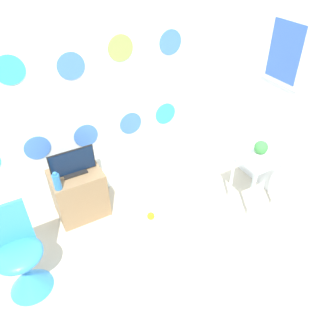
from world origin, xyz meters
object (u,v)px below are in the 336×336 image
Objects in this scene: vase at (57,182)px; potted_plant_left at (261,150)px; bathtub at (142,242)px; tv at (73,164)px; chair at (24,267)px.

vase is 0.97× the size of potted_plant_left.
tv is at bearing 105.89° from bathtub.
chair is at bearing -133.28° from vase.
bathtub is 0.95m from vase.
chair reaches higher than potted_plant_left.
tv is (0.67, 0.65, 0.37)m from chair.
chair is 4.28× the size of potted_plant_left.
bathtub is 1.02m from tv.
chair is 1.00m from tv.
chair is (-0.93, 0.27, -0.01)m from bathtub.
tv reaches higher than vase.
vase is at bearing -143.54° from tv.
bathtub is 0.97m from chair.
tv is at bearing 44.00° from chair.
chair is at bearing 176.81° from potted_plant_left.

